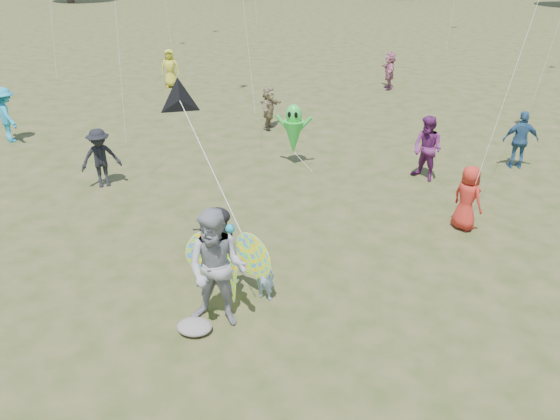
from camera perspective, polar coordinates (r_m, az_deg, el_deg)
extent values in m
plane|color=#51592B|center=(9.62, -0.57, -9.93)|extent=(160.00, 160.00, 0.00)
imported|color=#97BAD6|center=(9.52, -1.61, -6.81)|extent=(0.40, 0.31, 0.97)
imported|color=gray|center=(8.72, -6.61, -6.17)|extent=(1.03, 0.82, 2.06)
ellipsoid|color=gray|center=(9.11, -8.92, -11.96)|extent=(0.58, 0.47, 0.18)
imported|color=red|center=(12.38, 19.00, 1.19)|extent=(0.82, 0.83, 1.44)
imported|color=black|center=(14.51, -18.24, 5.18)|extent=(1.13, 1.03, 1.53)
imported|color=#2D567C|center=(16.33, 23.84, 6.70)|extent=(0.97, 0.48, 1.60)
imported|color=#97835D|center=(18.32, -1.17, 10.64)|extent=(0.62, 1.37, 1.42)
imported|color=#66225E|center=(14.67, 15.13, 6.20)|extent=(1.05, 1.02, 1.70)
imported|color=gold|center=(24.31, -11.41, 14.31)|extent=(0.85, 0.63, 1.59)
imported|color=teal|center=(19.01, -26.63, 8.88)|extent=(1.25, 1.18, 1.70)
imported|color=#B76881|center=(24.00, 11.37, 14.11)|extent=(0.70, 1.49, 1.54)
cube|color=black|center=(10.60, -6.88, -2.85)|extent=(0.64, 0.94, 0.71)
cube|color=black|center=(10.76, -6.79, -4.38)|extent=(0.55, 0.76, 0.10)
ellipsoid|color=black|center=(10.65, -6.58, -0.66)|extent=(0.51, 0.45, 0.33)
cylinder|color=black|center=(10.59, -8.58, -5.52)|extent=(0.11, 0.30, 0.30)
cylinder|color=black|center=(10.45, -6.08, -5.82)|extent=(0.11, 0.30, 0.30)
cylinder|color=black|center=(11.19, -6.07, -3.71)|extent=(0.10, 0.23, 0.22)
cylinder|color=black|center=(10.00, -7.83, -2.02)|extent=(0.44, 0.13, 0.03)
cube|color=olive|center=(10.36, -7.09, -1.01)|extent=(0.39, 0.35, 0.26)
ellipsoid|color=#E15723|center=(9.58, -7.30, -4.36)|extent=(0.98, 0.71, 1.24)
ellipsoid|color=#E15723|center=(9.39, -2.87, -4.85)|extent=(0.98, 0.71, 1.24)
cylinder|color=black|center=(9.52, -5.06, -4.81)|extent=(0.06, 0.06, 1.00)
cone|color=#E15723|center=(9.63, -4.93, -7.80)|extent=(0.36, 0.49, 0.93)
sphere|color=teal|center=(9.23, -5.23, -1.95)|extent=(0.16, 0.16, 0.16)
cone|color=black|center=(10.40, -10.45, 11.22)|extent=(0.89, 0.62, 0.81)
cylinder|color=silver|center=(9.31, -7.55, 5.11)|extent=(1.75, 2.29, 1.40)
cone|color=green|center=(15.15, 1.42, 7.56)|extent=(0.56, 0.56, 0.95)
ellipsoid|color=green|center=(14.95, 1.45, 9.92)|extent=(0.44, 0.39, 0.57)
ellipsoid|color=black|center=(14.78, 0.98, 9.93)|extent=(0.10, 0.05, 0.17)
ellipsoid|color=black|center=(14.75, 1.68, 9.89)|extent=(0.10, 0.05, 0.17)
cylinder|color=green|center=(15.07, 0.30, 9.07)|extent=(0.43, 0.10, 0.49)
cylinder|color=green|center=(14.98, 2.58, 8.93)|extent=(0.43, 0.10, 0.49)
cylinder|color=silver|center=(15.12, 2.39, 5.09)|extent=(0.61, 0.41, 0.41)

